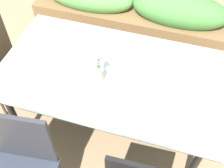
% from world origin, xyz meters
% --- Properties ---
extents(ground_plane, '(12.00, 12.00, 0.00)m').
position_xyz_m(ground_plane, '(0.00, 0.00, 0.00)').
color(ground_plane, '#9E7F5B').
extents(dining_table, '(1.78, 1.00, 0.79)m').
position_xyz_m(dining_table, '(0.05, 0.06, 0.73)').
color(dining_table, '#B2C6C1').
rests_on(dining_table, ground).
extents(chair_near_left, '(0.53, 0.53, 1.00)m').
position_xyz_m(chair_near_left, '(-0.36, -0.78, 0.56)').
color(chair_near_left, '#2B323E').
rests_on(chair_near_left, ground).
extents(flower_vase, '(0.07, 0.07, 0.27)m').
position_xyz_m(flower_vase, '(-0.02, -0.04, 0.90)').
color(flower_vase, tan).
rests_on(flower_vase, dining_table).
extents(planter_box, '(2.47, 0.52, 0.67)m').
position_xyz_m(planter_box, '(-0.10, 1.47, 0.31)').
color(planter_box, brown).
rests_on(planter_box, ground).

